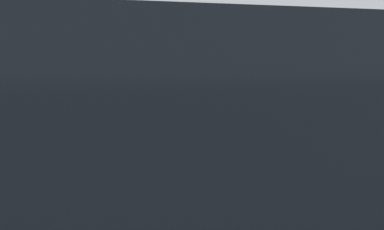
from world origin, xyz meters
name	(u,v)px	position (x,y,z in m)	size (l,w,h in m)	color
parking_meter	(189,146)	(0.19, 0.46, 1.13)	(0.15, 0.16, 1.43)	slate
pedestrian_at_meter	(242,155)	(0.64, 0.64, 1.04)	(0.56, 0.72, 1.61)	brown
background_railing	(73,142)	(0.00, 2.73, 0.95)	(24.06, 0.06, 1.16)	gray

